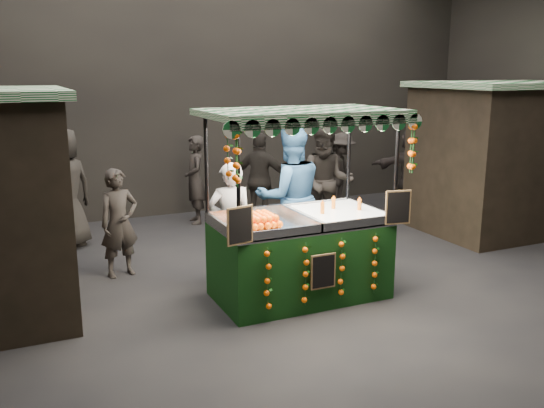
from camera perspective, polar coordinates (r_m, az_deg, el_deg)
name	(u,v)px	position (r m, az deg, el deg)	size (l,w,h in m)	color
ground	(327,294)	(7.64, 5.36, -8.66)	(12.00, 12.00, 0.00)	black
market_hall	(333,18)	(7.13, 5.95, 17.52)	(12.10, 10.10, 5.05)	black
neighbour_stall_right	(505,156)	(11.14, 21.63, 4.31)	(3.00, 2.20, 2.60)	black
juice_stall	(302,241)	(7.29, 2.91, -3.65)	(2.42, 1.42, 2.34)	black
vendor_grey	(230,224)	(7.76, -4.05, -1.90)	(0.65, 0.47, 1.64)	gray
vendor_blue	(290,197)	(8.35, 1.75, 0.66)	(1.11, 0.92, 2.06)	navy
shopper_0	(119,223)	(8.31, -14.60, -1.79)	(0.62, 0.48, 1.50)	#2C2723
shopper_1	(326,182)	(9.96, 5.29, 2.12)	(1.15, 1.07, 1.89)	#2E2825
shopper_2	(261,180)	(10.62, -1.12, 2.34)	(1.03, 0.96, 1.70)	black
shopper_3	(341,172)	(11.88, 6.71, 3.10)	(1.18, 1.07, 1.58)	#2A2522
shopper_4	(64,188)	(9.85, -19.51, 1.44)	(1.11, 0.95, 1.94)	#2B2722
shopper_5	(413,170)	(11.82, 13.53, 3.25)	(1.60, 1.47, 1.78)	#2D2624
shopper_6	(195,180)	(10.94, -7.45, 2.34)	(0.46, 0.63, 1.63)	#282321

